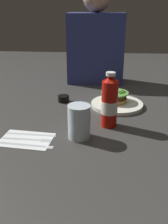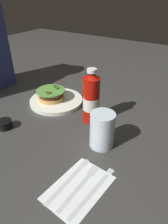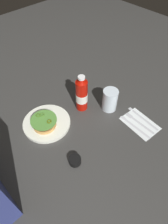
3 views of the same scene
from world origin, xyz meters
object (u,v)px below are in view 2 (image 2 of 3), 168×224
object	(u,v)px
water_glass	(102,130)
butter_knife	(96,188)
burger_sandwich	(51,94)
napkin	(79,188)
fork_utensil	(83,182)
ketchup_bottle	(91,99)
spoon_utensil	(75,173)
dinner_plate	(56,101)
condiment_cup	(5,124)

from	to	relation	value
water_glass	butter_knife	size ratio (longest dim) A/B	0.63
burger_sandwich	butter_knife	world-z (taller)	burger_sandwich
butter_knife	napkin	bearing A→B (deg)	119.03
butter_knife	fork_utensil	world-z (taller)	same
ketchup_bottle	water_glass	distance (m)	0.15
water_glass	spoon_utensil	distance (m)	0.16
fork_utensil	spoon_utensil	size ratio (longest dim) A/B	0.93
burger_sandwich	dinner_plate	bearing A→B (deg)	-58.25
water_glass	fork_utensil	size ratio (longest dim) A/B	0.70
fork_utensil	burger_sandwich	bearing A→B (deg)	50.79
ketchup_bottle	spoon_utensil	bearing A→B (deg)	-158.20
ketchup_bottle	water_glass	world-z (taller)	ketchup_bottle
fork_utensil	spoon_utensil	distance (m)	0.04
burger_sandwich	condiment_cup	xyz separation A→B (m)	(-0.25, 0.02, -0.02)
dinner_plate	spoon_utensil	world-z (taller)	dinner_plate
napkin	dinner_plate	bearing A→B (deg)	46.57
spoon_utensil	napkin	bearing A→B (deg)	-132.29
ketchup_bottle	water_glass	size ratio (longest dim) A/B	1.74
burger_sandwich	butter_knife	size ratio (longest dim) A/B	0.66
dinner_plate	napkin	distance (m)	0.48
spoon_utensil	dinner_plate	bearing A→B (deg)	46.44
condiment_cup	butter_knife	size ratio (longest dim) A/B	0.28
burger_sandwich	butter_knife	bearing A→B (deg)	-126.14
fork_utensil	spoon_utensil	bearing A→B (deg)	68.40
condiment_cup	spoon_utensil	xyz separation A→B (m)	(-0.04, -0.35, -0.01)
burger_sandwich	fork_utensil	bearing A→B (deg)	-129.21
burger_sandwich	condiment_cup	distance (m)	0.25
dinner_plate	butter_knife	size ratio (longest dim) A/B	1.23
water_glass	napkin	bearing A→B (deg)	-169.65
spoon_utensil	water_glass	bearing A→B (deg)	-0.75
water_glass	ketchup_bottle	bearing A→B (deg)	44.95
burger_sandwich	fork_utensil	distance (m)	0.48
spoon_utensil	fork_utensil	bearing A→B (deg)	-111.60
ketchup_bottle	butter_knife	bearing A→B (deg)	-146.50
ketchup_bottle	fork_utensil	bearing A→B (deg)	-152.87
burger_sandwich	napkin	bearing A→B (deg)	-130.91
napkin	fork_utensil	bearing A→B (deg)	-1.77
napkin	fork_utensil	xyz separation A→B (m)	(0.02, -0.00, 0.00)
napkin	butter_knife	world-z (taller)	butter_knife
ketchup_bottle	butter_knife	world-z (taller)	ketchup_bottle
water_glass	butter_knife	world-z (taller)	water_glass
dinner_plate	burger_sandwich	xyz separation A→B (m)	(-0.01, 0.02, 0.03)
ketchup_bottle	butter_knife	size ratio (longest dim) A/B	1.10
burger_sandwich	water_glass	bearing A→B (deg)	-111.75
ketchup_bottle	condiment_cup	size ratio (longest dim) A/B	3.91
fork_utensil	water_glass	bearing A→B (deg)	11.63
dinner_plate	butter_knife	bearing A→B (deg)	-128.50
condiment_cup	fork_utensil	size ratio (longest dim) A/B	0.31
condiment_cup	fork_utensil	bearing A→B (deg)	-97.89
dinner_plate	spoon_utensil	distance (m)	0.43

